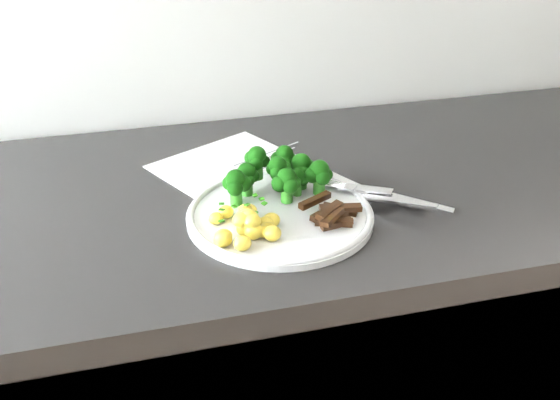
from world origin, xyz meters
The scene contains 8 objects.
counter centered at (-0.14, 1.68, 0.44)m, with size 2.33×0.58×0.87m.
recipe_paper centered at (-0.14, 1.72, 0.88)m, with size 0.33×0.37×0.00m.
plate centered at (-0.13, 1.59, 0.88)m, with size 0.26×0.26×0.02m.
broccoli centered at (-0.12, 1.65, 0.92)m, with size 0.16×0.11×0.06m.
potatoes centered at (-0.19, 1.55, 0.90)m, with size 0.10×0.11×0.04m.
beef_strips centered at (-0.07, 1.56, 0.89)m, with size 0.09×0.08×0.02m.
fork centered at (0.02, 1.59, 0.89)m, with size 0.14×0.13×0.02m.
knife centered at (0.05, 1.59, 0.88)m, with size 0.18×0.14×0.02m.
Camera 1 is at (-0.33, 0.83, 1.34)m, focal length 41.82 mm.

